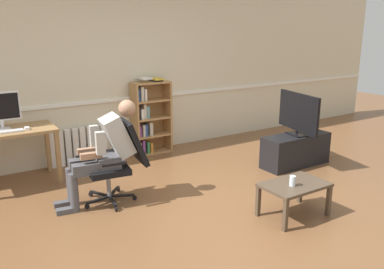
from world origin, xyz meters
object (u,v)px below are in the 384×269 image
(radiator, at_px, (79,146))
(coffee_table, at_px, (294,188))
(tv_screen, at_px, (298,113))
(computer_desk, at_px, (4,138))
(office_chair, at_px, (120,158))
(imac_monitor, at_px, (0,108))
(bookshelf, at_px, (148,118))
(keyboard, at_px, (5,132))
(drinking_glass, at_px, (293,181))
(person_seated, at_px, (104,150))
(tv_stand, at_px, (296,150))
(computer_mouse, at_px, (27,128))

(radiator, bearing_deg, coffee_table, -64.35)
(radiator, xyz_separation_m, tv_screen, (2.73, -1.86, 0.53))
(computer_desk, xyz_separation_m, office_chair, (1.08, -1.21, -0.12))
(office_chair, relative_size, coffee_table, 1.35)
(office_chair, bearing_deg, imac_monitor, -132.98)
(bookshelf, bearing_deg, tv_screen, -47.95)
(keyboard, relative_size, radiator, 0.51)
(radiator, relative_size, drinking_glass, 7.74)
(radiator, distance_m, person_seated, 1.63)
(radiator, relative_size, tv_stand, 0.79)
(tv_screen, bearing_deg, keyboard, 82.09)
(radiator, height_order, coffee_table, radiator)
(bookshelf, height_order, radiator, bookshelf)
(tv_screen, bearing_deg, computer_desk, 80.24)
(radiator, bearing_deg, bookshelf, -4.99)
(computer_mouse, relative_size, tv_screen, 0.11)
(imac_monitor, distance_m, bookshelf, 2.25)
(computer_desk, height_order, computer_mouse, computer_mouse)
(bookshelf, bearing_deg, computer_desk, -172.52)
(tv_screen, xyz_separation_m, drinking_glass, (-1.34, -1.20, -0.37))
(office_chair, bearing_deg, radiator, -172.45)
(tv_stand, relative_size, coffee_table, 1.52)
(office_chair, bearing_deg, keyboard, -127.53)
(computer_mouse, relative_size, person_seated, 0.08)
(imac_monitor, bearing_deg, coffee_table, -47.18)
(radiator, bearing_deg, computer_desk, -159.97)
(tv_stand, relative_size, tv_screen, 1.22)
(bookshelf, xyz_separation_m, radiator, (-1.14, 0.10, -0.32))
(computer_mouse, height_order, tv_stand, computer_mouse)
(computer_mouse, xyz_separation_m, office_chair, (0.81, -1.09, -0.25))
(imac_monitor, xyz_separation_m, drinking_glass, (2.45, -2.75, -0.59))
(radiator, height_order, drinking_glass, radiator)
(tv_screen, distance_m, coffee_table, 1.79)
(imac_monitor, relative_size, radiator, 0.56)
(imac_monitor, bearing_deg, computer_desk, -95.82)
(imac_monitor, relative_size, tv_screen, 0.54)
(computer_mouse, relative_size, coffee_table, 0.14)
(computer_mouse, xyz_separation_m, tv_stand, (3.52, -1.35, -0.53))
(computer_desk, relative_size, radiator, 1.45)
(computer_desk, xyz_separation_m, drinking_glass, (2.45, -2.67, -0.21))
(imac_monitor, bearing_deg, radiator, 16.41)
(radiator, distance_m, office_chair, 1.62)
(imac_monitor, bearing_deg, office_chair, -50.10)
(bookshelf, relative_size, tv_screen, 1.40)
(bookshelf, relative_size, tv_stand, 1.15)
(office_chair, bearing_deg, coffee_table, 52.35)
(person_seated, bearing_deg, office_chair, 90.00)
(keyboard, height_order, radiator, keyboard)
(imac_monitor, xyz_separation_m, office_chair, (1.07, -1.28, -0.50))
(keyboard, distance_m, radiator, 1.29)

